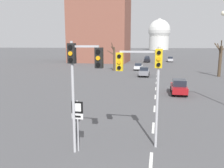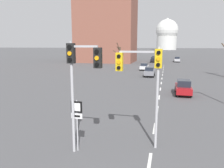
# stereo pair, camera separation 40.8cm
# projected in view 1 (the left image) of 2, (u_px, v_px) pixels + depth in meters

# --- Properties ---
(lane_stripe_0) EXTENTS (0.16, 2.00, 0.01)m
(lane_stripe_0) POSITION_uv_depth(u_px,v_px,m) (151.00, 162.00, 10.28)
(lane_stripe_0) COLOR silver
(lane_stripe_0) RESTS_ON ground_plane
(lane_stripe_1) EXTENTS (0.16, 2.00, 0.01)m
(lane_stripe_1) POSITION_uv_depth(u_px,v_px,m) (153.00, 128.00, 14.61)
(lane_stripe_1) COLOR silver
(lane_stripe_1) RESTS_ON ground_plane
(lane_stripe_2) EXTENTS (0.16, 2.00, 0.01)m
(lane_stripe_2) POSITION_uv_depth(u_px,v_px,m) (155.00, 109.00, 18.94)
(lane_stripe_2) COLOR silver
(lane_stripe_2) RESTS_ON ground_plane
(lane_stripe_3) EXTENTS (0.16, 2.00, 0.01)m
(lane_stripe_3) POSITION_uv_depth(u_px,v_px,m) (155.00, 97.00, 23.27)
(lane_stripe_3) COLOR silver
(lane_stripe_3) RESTS_ON ground_plane
(lane_stripe_4) EXTENTS (0.16, 2.00, 0.01)m
(lane_stripe_4) POSITION_uv_depth(u_px,v_px,m) (156.00, 89.00, 27.61)
(lane_stripe_4) COLOR silver
(lane_stripe_4) RESTS_ON ground_plane
(lane_stripe_5) EXTENTS (0.16, 2.00, 0.01)m
(lane_stripe_5) POSITION_uv_depth(u_px,v_px,m) (156.00, 83.00, 31.94)
(lane_stripe_5) COLOR silver
(lane_stripe_5) RESTS_ON ground_plane
(lane_stripe_6) EXTENTS (0.16, 2.00, 0.01)m
(lane_stripe_6) POSITION_uv_depth(u_px,v_px,m) (157.00, 78.00, 36.27)
(lane_stripe_6) COLOR silver
(lane_stripe_6) RESTS_ON ground_plane
(lane_stripe_7) EXTENTS (0.16, 2.00, 0.01)m
(lane_stripe_7) POSITION_uv_depth(u_px,v_px,m) (157.00, 75.00, 40.61)
(lane_stripe_7) COLOR silver
(lane_stripe_7) RESTS_ON ground_plane
(lane_stripe_8) EXTENTS (0.16, 2.00, 0.01)m
(lane_stripe_8) POSITION_uv_depth(u_px,v_px,m) (157.00, 72.00, 44.94)
(lane_stripe_8) COLOR silver
(lane_stripe_8) RESTS_ON ground_plane
(lane_stripe_9) EXTENTS (0.16, 2.00, 0.01)m
(lane_stripe_9) POSITION_uv_depth(u_px,v_px,m) (157.00, 69.00, 49.27)
(lane_stripe_9) COLOR silver
(lane_stripe_9) RESTS_ON ground_plane
(lane_stripe_10) EXTENTS (0.16, 2.00, 0.01)m
(lane_stripe_10) POSITION_uv_depth(u_px,v_px,m) (157.00, 67.00, 53.61)
(lane_stripe_10) COLOR silver
(lane_stripe_10) RESTS_ON ground_plane
(lane_stripe_11) EXTENTS (0.16, 2.00, 0.01)m
(lane_stripe_11) POSITION_uv_depth(u_px,v_px,m) (157.00, 66.00, 57.94)
(lane_stripe_11) COLOR silver
(lane_stripe_11) RESTS_ON ground_plane
(traffic_signal_near_left) EXTENTS (1.71, 0.34, 5.64)m
(traffic_signal_near_left) POSITION_uv_depth(u_px,v_px,m) (81.00, 70.00, 10.45)
(traffic_signal_near_left) COLOR #B2B2B7
(traffic_signal_near_left) RESTS_ON ground_plane
(traffic_signal_centre_tall) EXTENTS (2.37, 0.34, 5.37)m
(traffic_signal_centre_tall) POSITION_uv_depth(u_px,v_px,m) (145.00, 72.00, 11.28)
(traffic_signal_centre_tall) COLOR #B2B2B7
(traffic_signal_centre_tall) RESTS_ON ground_plane
(route_sign_post) EXTENTS (0.60, 0.08, 2.72)m
(route_sign_post) POSITION_uv_depth(u_px,v_px,m) (77.00, 117.00, 11.07)
(route_sign_post) COLOR #B2B2B7
(route_sign_post) RESTS_ON ground_plane
(sedan_near_left) EXTENTS (1.86, 4.58, 1.54)m
(sedan_near_left) POSITION_uv_depth(u_px,v_px,m) (147.00, 58.00, 81.17)
(sedan_near_left) COLOR navy
(sedan_near_left) RESTS_ON ground_plane
(sedan_near_right) EXTENTS (1.74, 3.95, 1.68)m
(sedan_near_right) POSITION_uv_depth(u_px,v_px,m) (144.00, 71.00, 38.43)
(sedan_near_right) COLOR slate
(sedan_near_right) RESTS_ON ground_plane
(sedan_mid_centre) EXTENTS (1.81, 4.58, 1.77)m
(sedan_mid_centre) POSITION_uv_depth(u_px,v_px,m) (170.00, 59.00, 71.67)
(sedan_mid_centre) COLOR #B7B7BC
(sedan_mid_centre) RESTS_ON ground_plane
(sedan_far_left) EXTENTS (1.73, 4.24, 1.55)m
(sedan_far_left) POSITION_uv_depth(u_px,v_px,m) (139.00, 66.00, 48.41)
(sedan_far_left) COLOR silver
(sedan_far_left) RESTS_ON ground_plane
(sedan_far_right) EXTENTS (1.69, 3.94, 1.68)m
(sedan_far_right) POSITION_uv_depth(u_px,v_px,m) (179.00, 87.00, 24.47)
(sedan_far_right) COLOR maroon
(sedan_far_right) RESTS_ON ground_plane
(sedan_distant_centre) EXTENTS (1.94, 3.98, 1.71)m
(sedan_distant_centre) POSITION_uv_depth(u_px,v_px,m) (147.00, 60.00, 70.06)
(sedan_distant_centre) COLOR black
(sedan_distant_centre) RESTS_ON ground_plane
(bare_tree_left_near) EXTENTS (1.66, 2.19, 5.95)m
(bare_tree_left_near) POSITION_uv_depth(u_px,v_px,m) (114.00, 58.00, 46.64)
(bare_tree_left_near) COLOR #473828
(bare_tree_left_near) RESTS_ON ground_plane
(bare_tree_right_near) EXTENTS (2.83, 3.25, 6.27)m
(bare_tree_right_near) POSITION_uv_depth(u_px,v_px,m) (220.00, 59.00, 37.71)
(bare_tree_right_near) COLOR #473828
(bare_tree_right_near) RESTS_ON ground_plane
(capitol_dome) EXTENTS (24.89, 24.89, 35.16)m
(capitol_dome) POSITION_uv_depth(u_px,v_px,m) (159.00, 35.00, 250.61)
(capitol_dome) COLOR silver
(capitol_dome) RESTS_ON ground_plane
(apartment_block_left) EXTENTS (18.00, 14.00, 20.55)m
(apartment_block_left) POSITION_uv_depth(u_px,v_px,m) (100.00, 30.00, 70.16)
(apartment_block_left) COLOR brown
(apartment_block_left) RESTS_ON ground_plane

